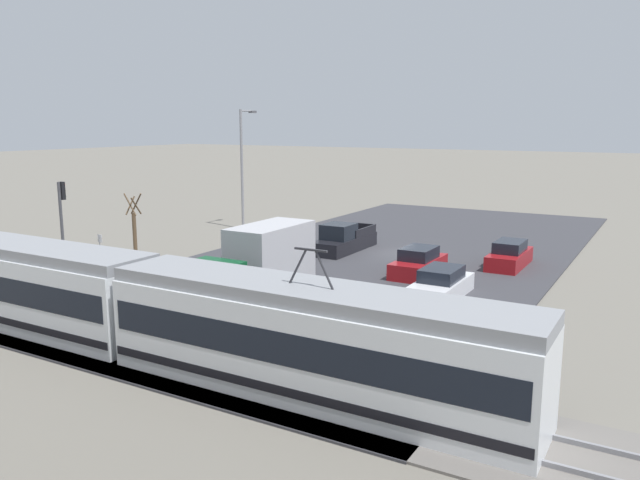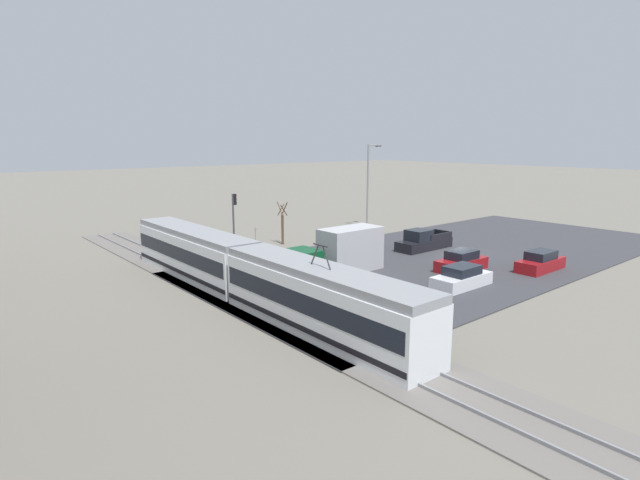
{
  "view_description": "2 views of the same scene",
  "coord_description": "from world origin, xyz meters",
  "px_view_note": "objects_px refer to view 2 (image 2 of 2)",
  "views": [
    {
      "loc": [
        -15.55,
        35.99,
        8.22
      ],
      "look_at": [
        -1.11,
        10.98,
        2.81
      ],
      "focal_mm": 35.0,
      "sensor_mm": 36.0,
      "label": 1
    },
    {
      "loc": [
        -24.84,
        35.99,
        9.59
      ],
      "look_at": [
        4.14,
        11.94,
        2.15
      ],
      "focal_mm": 28.0,
      "sensor_mm": 36.0,
      "label": 2
    }
  ],
  "objects_px": {
    "sedan_car_1": "(462,278)",
    "sedan_car_2": "(540,262)",
    "pickup_truck": "(423,242)",
    "sedan_car_0": "(461,262)",
    "box_truck": "(339,253)",
    "street_lamp_near_crossing": "(369,181)",
    "no_parking_sign": "(256,237)",
    "traffic_light_pole": "(234,215)",
    "light_rail_tram": "(246,273)",
    "street_tree": "(283,225)"
  },
  "relations": [
    {
      "from": "sedan_car_0",
      "to": "street_tree",
      "type": "xyz_separation_m",
      "value": [
        16.79,
        4.49,
        1.14
      ]
    },
    {
      "from": "pickup_truck",
      "to": "traffic_light_pole",
      "type": "bearing_deg",
      "value": 54.63
    },
    {
      "from": "pickup_truck",
      "to": "no_parking_sign",
      "type": "xyz_separation_m",
      "value": [
        8.67,
        12.16,
        0.59
      ]
    },
    {
      "from": "pickup_truck",
      "to": "street_lamp_near_crossing",
      "type": "height_order",
      "value": "street_lamp_near_crossing"
    },
    {
      "from": "pickup_truck",
      "to": "sedan_car_1",
      "type": "xyz_separation_m",
      "value": [
        -9.15,
        7.36,
        -0.11
      ]
    },
    {
      "from": "street_lamp_near_crossing",
      "to": "traffic_light_pole",
      "type": "bearing_deg",
      "value": 94.59
    },
    {
      "from": "sedan_car_0",
      "to": "street_lamp_near_crossing",
      "type": "relative_size",
      "value": 0.47
    },
    {
      "from": "pickup_truck",
      "to": "box_truck",
      "type": "bearing_deg",
      "value": 96.32
    },
    {
      "from": "box_truck",
      "to": "sedan_car_0",
      "type": "xyz_separation_m",
      "value": [
        -5.33,
        -7.56,
        -0.87
      ]
    },
    {
      "from": "traffic_light_pole",
      "to": "no_parking_sign",
      "type": "relative_size",
      "value": 2.31
    },
    {
      "from": "box_truck",
      "to": "traffic_light_pole",
      "type": "height_order",
      "value": "traffic_light_pole"
    },
    {
      "from": "pickup_truck",
      "to": "traffic_light_pole",
      "type": "height_order",
      "value": "traffic_light_pole"
    },
    {
      "from": "box_truck",
      "to": "pickup_truck",
      "type": "xyz_separation_m",
      "value": [
        1.24,
        -11.24,
        -0.79
      ]
    },
    {
      "from": "pickup_truck",
      "to": "street_lamp_near_crossing",
      "type": "relative_size",
      "value": 0.62
    },
    {
      "from": "pickup_truck",
      "to": "sedan_car_0",
      "type": "relative_size",
      "value": 1.33
    },
    {
      "from": "pickup_truck",
      "to": "street_tree",
      "type": "height_order",
      "value": "street_tree"
    },
    {
      "from": "sedan_car_2",
      "to": "traffic_light_pole",
      "type": "bearing_deg",
      "value": -144.17
    },
    {
      "from": "traffic_light_pole",
      "to": "street_lamp_near_crossing",
      "type": "xyz_separation_m",
      "value": [
        1.43,
        -17.83,
        1.92
      ]
    },
    {
      "from": "light_rail_tram",
      "to": "pickup_truck",
      "type": "relative_size",
      "value": 4.87
    },
    {
      "from": "pickup_truck",
      "to": "sedan_car_1",
      "type": "height_order",
      "value": "pickup_truck"
    },
    {
      "from": "traffic_light_pole",
      "to": "sedan_car_2",
      "type": "bearing_deg",
      "value": -144.17
    },
    {
      "from": "street_tree",
      "to": "street_lamp_near_crossing",
      "type": "distance_m",
      "value": 12.86
    },
    {
      "from": "sedan_car_1",
      "to": "traffic_light_pole",
      "type": "xyz_separation_m",
      "value": [
        18.83,
        6.28,
        2.7
      ]
    },
    {
      "from": "light_rail_tram",
      "to": "street_tree",
      "type": "height_order",
      "value": "light_rail_tram"
    },
    {
      "from": "light_rail_tram",
      "to": "traffic_light_pole",
      "type": "bearing_deg",
      "value": -27.11
    },
    {
      "from": "sedan_car_1",
      "to": "pickup_truck",
      "type": "bearing_deg",
      "value": -38.83
    },
    {
      "from": "sedan_car_2",
      "to": "box_truck",
      "type": "bearing_deg",
      "value": -127.11
    },
    {
      "from": "box_truck",
      "to": "sedan_car_1",
      "type": "bearing_deg",
      "value": -153.89
    },
    {
      "from": "light_rail_tram",
      "to": "box_truck",
      "type": "bearing_deg",
      "value": -83.48
    },
    {
      "from": "sedan_car_1",
      "to": "sedan_car_2",
      "type": "distance_m",
      "value": 8.31
    },
    {
      "from": "sedan_car_2",
      "to": "light_rail_tram",
      "type": "bearing_deg",
      "value": -111.66
    },
    {
      "from": "street_tree",
      "to": "street_lamp_near_crossing",
      "type": "height_order",
      "value": "street_lamp_near_crossing"
    },
    {
      "from": "sedan_car_0",
      "to": "street_tree",
      "type": "relative_size",
      "value": 1.07
    },
    {
      "from": "no_parking_sign",
      "to": "sedan_car_1",
      "type": "bearing_deg",
      "value": -164.92
    },
    {
      "from": "sedan_car_1",
      "to": "street_lamp_near_crossing",
      "type": "relative_size",
      "value": 0.49
    },
    {
      "from": "no_parking_sign",
      "to": "traffic_light_pole",
      "type": "bearing_deg",
      "value": 55.49
    },
    {
      "from": "pickup_truck",
      "to": "sedan_car_0",
      "type": "bearing_deg",
      "value": 150.8
    },
    {
      "from": "light_rail_tram",
      "to": "pickup_truck",
      "type": "distance_m",
      "value": 19.88
    },
    {
      "from": "street_lamp_near_crossing",
      "to": "sedan_car_1",
      "type": "bearing_deg",
      "value": 150.31
    },
    {
      "from": "box_truck",
      "to": "traffic_light_pole",
      "type": "bearing_deg",
      "value": 12.41
    },
    {
      "from": "street_lamp_near_crossing",
      "to": "sedan_car_2",
      "type": "bearing_deg",
      "value": 171.19
    },
    {
      "from": "light_rail_tram",
      "to": "pickup_truck",
      "type": "xyz_separation_m",
      "value": [
        2.21,
        -19.73,
        -0.94
      ]
    },
    {
      "from": "sedan_car_2",
      "to": "street_lamp_near_crossing",
      "type": "distance_m",
      "value": 22.24
    },
    {
      "from": "pickup_truck",
      "to": "traffic_light_pole",
      "type": "xyz_separation_m",
      "value": [
        9.68,
        13.64,
        2.59
      ]
    },
    {
      "from": "street_lamp_near_crossing",
      "to": "light_rail_tram",
      "type": "bearing_deg",
      "value": 119.13
    },
    {
      "from": "box_truck",
      "to": "street_tree",
      "type": "distance_m",
      "value": 11.87
    },
    {
      "from": "light_rail_tram",
      "to": "sedan_car_0",
      "type": "distance_m",
      "value": 16.67
    },
    {
      "from": "sedan_car_1",
      "to": "sedan_car_2",
      "type": "xyz_separation_m",
      "value": [
        -1.24,
        -8.22,
        0.02
      ]
    },
    {
      "from": "light_rail_tram",
      "to": "sedan_car_2",
      "type": "xyz_separation_m",
      "value": [
        -8.18,
        -20.59,
        -1.03
      ]
    },
    {
      "from": "street_lamp_near_crossing",
      "to": "no_parking_sign",
      "type": "bearing_deg",
      "value": 98.51
    }
  ]
}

